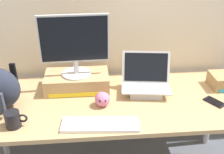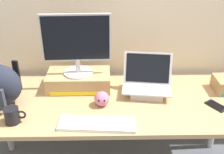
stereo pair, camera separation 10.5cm
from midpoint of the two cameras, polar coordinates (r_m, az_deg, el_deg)
name	(u,v)px [view 1 (the left image)]	position (r m, az deg, el deg)	size (l,w,h in m)	color
desk	(112,108)	(1.90, -1.58, -6.52)	(1.93, 0.74, 0.72)	tan
toner_box_yellow	(77,81)	(2.00, -8.86, -0.91)	(0.46, 0.26, 0.12)	tan
desktop_monitor	(75,45)	(1.88, -9.50, 6.74)	(0.48, 0.21, 0.44)	silver
open_laptop	(146,85)	(1.94, 5.56, -1.69)	(0.37, 0.27, 0.28)	#ADADB2
external_keyboard	(100,124)	(1.64, -4.37, -9.95)	(0.47, 0.17, 0.02)	white
coffee_mug	(13,119)	(1.72, -21.77, -8.33)	(0.13, 0.09, 0.10)	black
cell_phone	(214,102)	(1.95, 19.32, -4.99)	(0.13, 0.15, 0.01)	black
plush_toy	(102,99)	(1.79, -3.72, -4.71)	(0.10, 0.10, 0.10)	#CC7099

